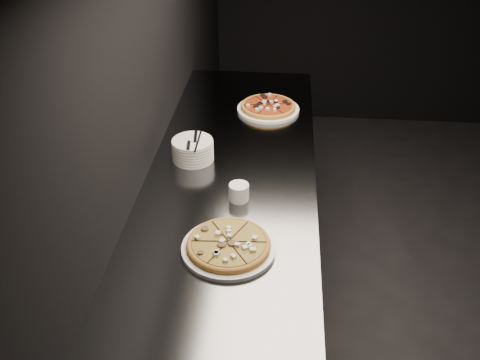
# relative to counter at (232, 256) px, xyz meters

# --- Properties ---
(wall_left) EXTENTS (0.02, 5.00, 2.80)m
(wall_left) POSITION_rel_counter_xyz_m (-0.37, 0.00, 0.94)
(wall_left) COLOR black
(wall_left) RESTS_ON floor
(counter) EXTENTS (0.74, 2.44, 0.92)m
(counter) POSITION_rel_counter_xyz_m (0.00, 0.00, 0.00)
(counter) COLOR #585B5F
(counter) RESTS_ON floor
(pizza_mushroom) EXTENTS (0.34, 0.34, 0.04)m
(pizza_mushroom) POSITION_rel_counter_xyz_m (0.04, -0.49, 0.48)
(pizza_mushroom) COLOR white
(pizza_mushroom) RESTS_ON counter
(pizza_tomato) EXTENTS (0.34, 0.34, 0.04)m
(pizza_tomato) POSITION_rel_counter_xyz_m (0.13, 0.67, 0.48)
(pizza_tomato) COLOR white
(pizza_tomato) RESTS_ON counter
(plate_stack) EXTENTS (0.19, 0.19, 0.10)m
(plate_stack) POSITION_rel_counter_xyz_m (-0.19, 0.13, 0.51)
(plate_stack) COLOR white
(plate_stack) RESTS_ON counter
(cutlery) EXTENTS (0.07, 0.20, 0.01)m
(cutlery) POSITION_rel_counter_xyz_m (-0.18, 0.12, 0.56)
(cutlery) COLOR silver
(cutlery) RESTS_ON plate_stack
(ramekin) EXTENTS (0.08, 0.08, 0.07)m
(ramekin) POSITION_rel_counter_xyz_m (0.05, -0.17, 0.50)
(ramekin) COLOR white
(ramekin) RESTS_ON counter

